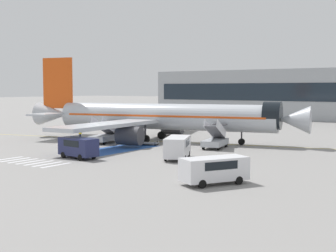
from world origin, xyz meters
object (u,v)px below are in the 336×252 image
airliner (159,117)px  service_van_2 (214,168)px  fuel_tanker (212,119)px  boarding_stairs_forward (215,140)px  ground_crew_0 (80,133)px  service_van_0 (78,146)px  ground_crew_1 (142,136)px  service_van_1 (177,146)px  baggage_cart (148,143)px  boarding_stairs_aft (105,136)px

airliner → service_van_2: 29.10m
fuel_tanker → boarding_stairs_forward: bearing=31.5°
ground_crew_0 → service_van_0: bearing=-40.2°
airliner → boarding_stairs_forward: airliner is taller
boarding_stairs_forward → fuel_tanker: bearing=106.8°
ground_crew_0 → ground_crew_1: 9.39m
boarding_stairs_forward → service_van_1: bearing=-96.9°
service_van_2 → ground_crew_0: 33.94m
fuel_tanker → baggage_cart: fuel_tanker is taller
service_van_0 → baggage_cart: size_ratio=1.55×
service_van_0 → service_van_2: 18.19m
baggage_cart → service_van_1: bearing=27.4°
service_van_0 → baggage_cart: service_van_0 is taller
airliner → service_van_0: 17.66m
fuel_tanker → ground_crew_1: fuel_tanker is taller
baggage_cart → ground_crew_1: (-2.06, 1.33, 0.71)m
service_van_2 → ground_crew_1: service_van_2 is taller
boarding_stairs_forward → ground_crew_1: size_ratio=3.28×
fuel_tanker → service_van_2: fuel_tanker is taller
boarding_stairs_aft → fuel_tanker: boarding_stairs_aft is taller
fuel_tanker → service_van_1: size_ratio=1.61×
boarding_stairs_aft → ground_crew_1: bearing=20.7°
baggage_cart → fuel_tanker: bearing=168.2°
boarding_stairs_aft → service_van_0: size_ratio=1.19×
service_van_0 → service_van_1: size_ratio=0.84×
airliner → ground_crew_0: 11.32m
boarding_stairs_aft → service_van_1: bearing=-35.3°
ground_crew_1 → service_van_0: bearing=142.5°
boarding_stairs_aft → service_van_2: 29.33m
service_van_0 → ground_crew_1: (-3.12, 14.57, -0.30)m
fuel_tanker → ground_crew_1: size_ratio=5.23×
boarding_stairs_aft → service_van_2: (25.07, -15.22, 0.29)m
service_van_0 → ground_crew_1: 14.91m
fuel_tanker → baggage_cart: 27.02m
airliner → service_van_1: (11.04, -11.94, -2.00)m
boarding_stairs_forward → service_van_1: boarding_stairs_forward is taller
fuel_tanker → ground_crew_1: bearing=9.3°
service_van_2 → ground_crew_0: service_van_2 is taller
baggage_cart → airliner: bearing=174.0°
airliner → service_van_2: size_ratio=7.21×
boarding_stairs_forward → ground_crew_0: size_ratio=3.09×
boarding_stairs_aft → service_van_2: boarding_stairs_aft is taller
ground_crew_0 → airliner: bearing=32.3°
service_van_1 → boarding_stairs_aft: bearing=-46.8°
ground_crew_0 → boarding_stairs_aft: bearing=-0.5°
boarding_stairs_aft → service_van_0: (7.21, -11.81, 0.33)m
service_van_1 → ground_crew_1: (-11.77, 9.14, -0.38)m
ground_crew_0 → service_van_1: bearing=-13.2°
service_van_2 → boarding_stairs_forward: bearing=-31.4°
boarding_stairs_aft → service_van_1: (15.85, -6.37, 0.41)m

